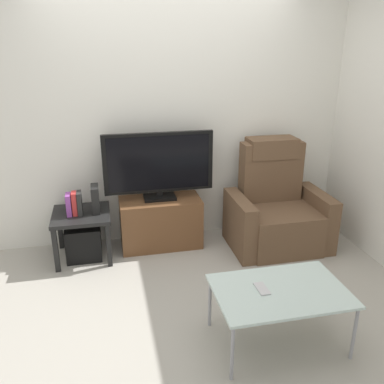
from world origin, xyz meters
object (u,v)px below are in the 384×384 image
object	(u,v)px
recliner_armchair	(276,210)
book_middle	(75,203)
coffee_table	(280,293)
cell_phone	(262,289)
tv_stand	(161,222)
side_table	(82,220)
subwoofer_box	(84,241)
game_console	(95,199)
book_rightmost	(80,203)
television	(159,164)
book_leftmost	(69,205)

from	to	relation	value
recliner_armchair	book_middle	size ratio (longest dim) A/B	4.88
coffee_table	cell_phone	xyz separation A→B (m)	(-0.12, 0.03, 0.03)
tv_stand	side_table	xyz separation A→B (m)	(-0.78, -0.08, 0.14)
recliner_armchair	coffee_table	distance (m)	1.54
subwoofer_box	game_console	xyz separation A→B (m)	(0.14, 0.01, 0.43)
recliner_armchair	cell_phone	distance (m)	1.57
subwoofer_box	cell_phone	distance (m)	1.98
recliner_armchair	book_rightmost	xyz separation A→B (m)	(-1.95, 0.11, 0.20)
book_middle	coffee_table	world-z (taller)	book_middle
tv_stand	coffee_table	bearing A→B (deg)	-70.44
side_table	game_console	world-z (taller)	game_console
television	coffee_table	world-z (taller)	television
tv_stand	game_console	world-z (taller)	game_console
cell_phone	recliner_armchair	bearing A→B (deg)	61.65
book_leftmost	game_console	world-z (taller)	game_console
book_middle	coffee_table	distance (m)	2.09
book_rightmost	cell_phone	world-z (taller)	book_rightmost
book_leftmost	book_middle	bearing A→B (deg)	0.00
recliner_armchair	subwoofer_box	world-z (taller)	recliner_armchair
subwoofer_box	cell_phone	xyz separation A→B (m)	(1.24, -1.53, 0.27)
cell_phone	subwoofer_box	bearing A→B (deg)	127.71
game_console	book_leftmost	bearing A→B (deg)	-173.02
tv_stand	television	world-z (taller)	television
recliner_armchair	book_rightmost	size ratio (longest dim) A/B	4.88
book_middle	side_table	bearing A→B (deg)	22.60
book_leftmost	cell_phone	size ratio (longest dim) A/B	1.38
book_middle	book_leftmost	bearing A→B (deg)	180.00
television	book_middle	distance (m)	0.88
television	game_console	xyz separation A→B (m)	(-0.63, -0.09, -0.27)
book_leftmost	game_console	distance (m)	0.25
subwoofer_box	book_leftmost	xyz separation A→B (m)	(-0.10, -0.02, 0.40)
subwoofer_box	cell_phone	world-z (taller)	cell_phone
television	tv_stand	bearing A→B (deg)	-90.00
book_middle	game_console	distance (m)	0.20
game_console	coffee_table	xyz separation A→B (m)	(1.21, -1.57, -0.20)
side_table	book_leftmost	bearing A→B (deg)	-168.69
book_leftmost	side_table	bearing A→B (deg)	11.31
side_table	subwoofer_box	xyz separation A→B (m)	(-0.00, 0.00, -0.23)
recliner_armchair	book_leftmost	bearing A→B (deg)	-171.72
side_table	coffee_table	bearing A→B (deg)	-48.87
television	recliner_armchair	size ratio (longest dim) A/B	1.00
side_table	subwoofer_box	world-z (taller)	side_table
subwoofer_box	cell_phone	bearing A→B (deg)	-50.96
television	coffee_table	distance (m)	1.82
television	coffee_table	xyz separation A→B (m)	(0.58, -1.66, -0.47)
television	side_table	bearing A→B (deg)	-172.41
subwoofer_box	tv_stand	bearing A→B (deg)	6.22
television	cell_phone	size ratio (longest dim) A/B	7.23
subwoofer_box	game_console	distance (m)	0.45
tv_stand	coffee_table	world-z (taller)	tv_stand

